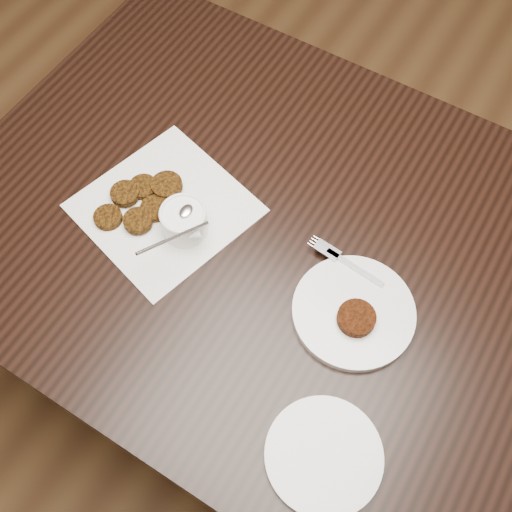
{
  "coord_description": "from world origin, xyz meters",
  "views": [
    {
      "loc": [
        0.24,
        -0.4,
        1.69
      ],
      "look_at": [
        -0.01,
        0.01,
        0.8
      ],
      "focal_mm": 42.06,
      "sensor_mm": 36.0,
      "label": 1
    }
  ],
  "objects_px": {
    "table": "(304,330)",
    "napkin": "(165,208)",
    "plate_with_patty": "(354,310)",
    "plate_empty": "(324,455)",
    "sauce_ramekin": "(182,212)"
  },
  "relations": [
    {
      "from": "table",
      "to": "napkin",
      "type": "bearing_deg",
      "value": -167.32
    },
    {
      "from": "napkin",
      "to": "plate_with_patty",
      "type": "distance_m",
      "value": 0.4
    },
    {
      "from": "table",
      "to": "plate_empty",
      "type": "relative_size",
      "value": 7.82
    },
    {
      "from": "table",
      "to": "sauce_ramekin",
      "type": "distance_m",
      "value": 0.5
    },
    {
      "from": "sauce_ramekin",
      "to": "plate_empty",
      "type": "relative_size",
      "value": 0.65
    },
    {
      "from": "napkin",
      "to": "plate_empty",
      "type": "distance_m",
      "value": 0.52
    },
    {
      "from": "plate_with_patty",
      "to": "sauce_ramekin",
      "type": "bearing_deg",
      "value": -177.86
    },
    {
      "from": "napkin",
      "to": "sauce_ramekin",
      "type": "bearing_deg",
      "value": -16.36
    },
    {
      "from": "sauce_ramekin",
      "to": "napkin",
      "type": "bearing_deg",
      "value": 163.64
    },
    {
      "from": "napkin",
      "to": "plate_empty",
      "type": "bearing_deg",
      "value": -27.07
    },
    {
      "from": "napkin",
      "to": "sauce_ramekin",
      "type": "xyz_separation_m",
      "value": [
        0.06,
        -0.02,
        0.06
      ]
    },
    {
      "from": "table",
      "to": "sauce_ramekin",
      "type": "height_order",
      "value": "sauce_ramekin"
    },
    {
      "from": "napkin",
      "to": "plate_with_patty",
      "type": "bearing_deg",
      "value": -0.75
    },
    {
      "from": "sauce_ramekin",
      "to": "plate_with_patty",
      "type": "relative_size",
      "value": 0.56
    },
    {
      "from": "plate_with_patty",
      "to": "plate_empty",
      "type": "distance_m",
      "value": 0.24
    }
  ]
}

